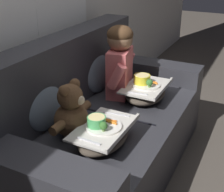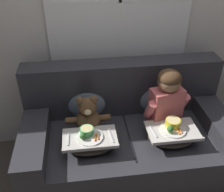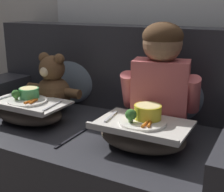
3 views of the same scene
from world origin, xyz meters
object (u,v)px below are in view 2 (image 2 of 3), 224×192
object	(u,v)px
couch	(126,137)
lap_tray_teddy	(90,142)
throw_pillow_behind_child	(159,94)
throw_pillow_behind_teddy	(86,100)
child_figure	(167,96)
lap_tray_child	(172,134)
teddy_bear	(88,117)

from	to	relation	value
couch	lap_tray_teddy	size ratio (longest dim) A/B	4.18
throw_pillow_behind_child	throw_pillow_behind_teddy	bearing A→B (deg)	180.00
child_figure	lap_tray_teddy	distance (m)	0.75
throw_pillow_behind_teddy	throw_pillow_behind_child	bearing A→B (deg)	0.00
couch	lap_tray_child	distance (m)	0.45
teddy_bear	child_figure	bearing A→B (deg)	0.33
throw_pillow_behind_child	teddy_bear	world-z (taller)	throw_pillow_behind_child
throw_pillow_behind_teddy	lap_tray_child	distance (m)	0.81
couch	throw_pillow_behind_teddy	distance (m)	0.50
lap_tray_teddy	couch	bearing A→B (deg)	32.90
child_figure	lap_tray_child	distance (m)	0.32
child_figure	lap_tray_teddy	size ratio (longest dim) A/B	1.28
child_figure	lap_tray_child	xyz separation A→B (m)	(-0.00, -0.22, -0.23)
throw_pillow_behind_teddy	lap_tray_child	xyz separation A→B (m)	(0.68, -0.43, -0.12)
throw_pillow_behind_child	throw_pillow_behind_teddy	world-z (taller)	throw_pillow_behind_child
throw_pillow_behind_teddy	lap_tray_teddy	distance (m)	0.44
child_figure	lap_tray_child	size ratio (longest dim) A/B	1.32
child_figure	throw_pillow_behind_child	bearing A→B (deg)	90.05
lap_tray_child	couch	bearing A→B (deg)	147.08
throw_pillow_behind_child	lap_tray_child	size ratio (longest dim) A/B	1.00
throw_pillow_behind_teddy	child_figure	bearing A→B (deg)	-17.23
throw_pillow_behind_child	lap_tray_child	xyz separation A→B (m)	(0.00, -0.43, -0.12)
couch	teddy_bear	world-z (taller)	couch
throw_pillow_behind_child	lap_tray_child	bearing A→B (deg)	-89.99
couch	throw_pillow_behind_child	world-z (taller)	couch
throw_pillow_behind_teddy	couch	bearing A→B (deg)	-31.60
throw_pillow_behind_teddy	lap_tray_teddy	world-z (taller)	throw_pillow_behind_teddy
lap_tray_child	lap_tray_teddy	world-z (taller)	lap_tray_child
teddy_bear	lap_tray_teddy	world-z (taller)	teddy_bear
child_figure	teddy_bear	bearing A→B (deg)	-179.67
couch	lap_tray_teddy	distance (m)	0.45
throw_pillow_behind_teddy	teddy_bear	bearing A→B (deg)	-90.00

